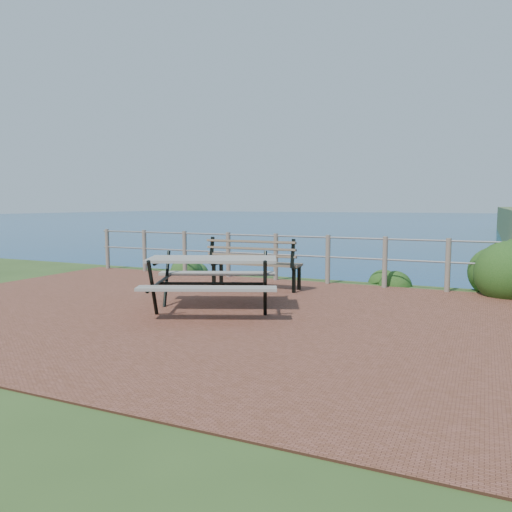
# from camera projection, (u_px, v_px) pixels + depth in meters

# --- Properties ---
(ground) EXTENTS (10.00, 7.00, 0.12)m
(ground) POSITION_uv_depth(u_px,v_px,m) (193.00, 311.00, 7.70)
(ground) COLOR brown
(ground) RESTS_ON ground
(ocean) EXTENTS (1200.00, 1200.00, 0.00)m
(ocean) POSITION_uv_depth(u_px,v_px,m) (474.00, 208.00, 188.44)
(ocean) COLOR navy
(ocean) RESTS_ON ground
(safety_railing) EXTENTS (9.40, 0.10, 1.00)m
(safety_railing) POSITION_uv_depth(u_px,v_px,m) (276.00, 254.00, 10.66)
(safety_railing) COLOR #6B5B4C
(safety_railing) RESTS_ON ground
(picnic_table) EXTENTS (2.09, 1.56, 0.81)m
(picnic_table) POSITION_uv_depth(u_px,v_px,m) (213.00, 278.00, 7.59)
(picnic_table) COLOR gray
(picnic_table) RESTS_ON ground
(park_bench) EXTENTS (1.79, 0.53, 1.00)m
(park_bench) POSITION_uv_depth(u_px,v_px,m) (256.00, 256.00, 9.57)
(park_bench) COLOR brown
(park_bench) RESTS_ON ground
(shrub_lip_west) EXTENTS (0.80, 0.80, 0.55)m
(shrub_lip_west) POSITION_uv_depth(u_px,v_px,m) (190.00, 271.00, 12.38)
(shrub_lip_west) COLOR #26491B
(shrub_lip_west) RESTS_ON ground
(shrub_lip_east) EXTENTS (0.71, 0.71, 0.42)m
(shrub_lip_east) POSITION_uv_depth(u_px,v_px,m) (393.00, 284.00, 10.36)
(shrub_lip_east) COLOR #1A4114
(shrub_lip_east) RESTS_ON ground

